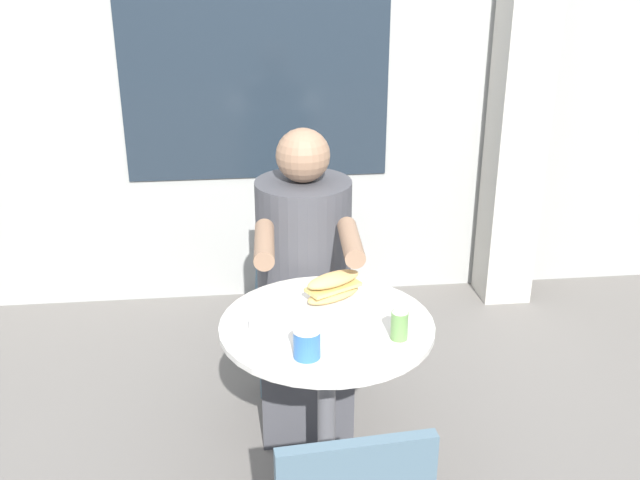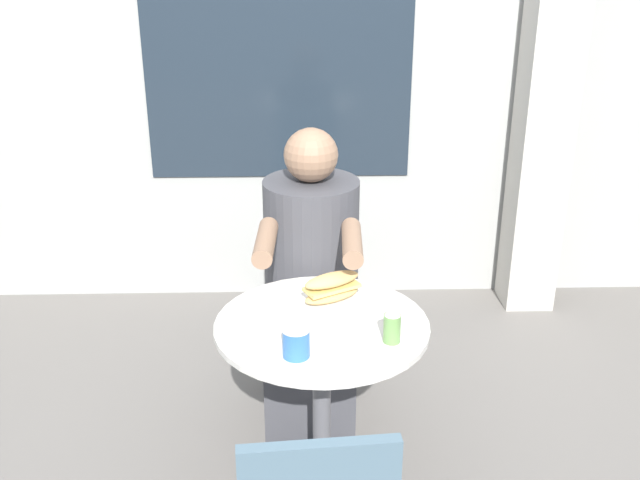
# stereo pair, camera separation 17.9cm
# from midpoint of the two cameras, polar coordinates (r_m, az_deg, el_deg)

# --- Properties ---
(storefront_wall) EXTENTS (8.00, 0.09, 2.80)m
(storefront_wall) POSITION_cam_midpoint_polar(r_m,az_deg,el_deg) (3.75, 0.73, 15.83)
(storefront_wall) COLOR #9E9E99
(storefront_wall) RESTS_ON ground_plane
(lattice_pillar) EXTENTS (0.25, 0.25, 2.40)m
(lattice_pillar) POSITION_cam_midpoint_polar(r_m,az_deg,el_deg) (3.82, 18.41, 11.78)
(lattice_pillar) COLOR #B2ADA3
(lattice_pillar) RESTS_ON ground_plane
(cafe_table) EXTENTS (0.68, 0.68, 0.70)m
(cafe_table) POSITION_cam_midpoint_polar(r_m,az_deg,el_deg) (2.47, 2.24, -10.23)
(cafe_table) COLOR beige
(cafe_table) RESTS_ON ground_plane
(diner_chair) EXTENTS (0.40, 0.40, 0.87)m
(diner_chair) POSITION_cam_midpoint_polar(r_m,az_deg,el_deg) (3.24, 0.91, -1.54)
(diner_chair) COLOR slate
(diner_chair) RESTS_ON ground_plane
(seated_diner) EXTENTS (0.38, 0.66, 1.19)m
(seated_diner) POSITION_cam_midpoint_polar(r_m,az_deg,el_deg) (2.93, 1.09, -4.56)
(seated_diner) COLOR #424247
(seated_diner) RESTS_ON ground_plane
(sandwich_on_plate) EXTENTS (0.24, 0.24, 0.11)m
(sandwich_on_plate) POSITION_cam_midpoint_polar(r_m,az_deg,el_deg) (2.47, 2.98, -3.92)
(sandwich_on_plate) COLOR white
(sandwich_on_plate) RESTS_ON cafe_table
(drink_cup) EXTENTS (0.08, 0.08, 0.10)m
(drink_cup) POSITION_cam_midpoint_polar(r_m,az_deg,el_deg) (2.18, 0.53, -7.78)
(drink_cup) COLOR #336BB7
(drink_cup) RESTS_ON cafe_table
(napkin_box) EXTENTS (0.12, 0.12, 0.06)m
(napkin_box) POSITION_cam_midpoint_polar(r_m,az_deg,el_deg) (2.33, -2.23, -6.05)
(napkin_box) COLOR silver
(napkin_box) RESTS_ON cafe_table
(condiment_bottle) EXTENTS (0.05, 0.05, 0.12)m
(condiment_bottle) POSITION_cam_midpoint_polar(r_m,az_deg,el_deg) (2.27, 7.79, -6.50)
(condiment_bottle) COLOR #66934C
(condiment_bottle) RESTS_ON cafe_table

